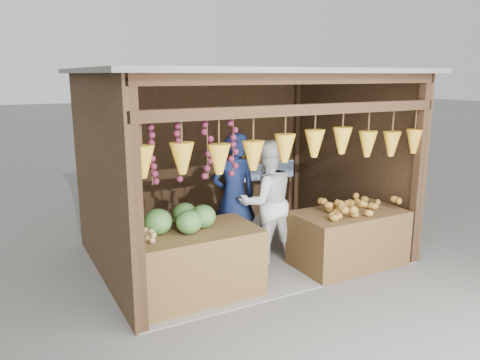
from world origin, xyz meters
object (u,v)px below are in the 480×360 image
man_standing (234,197)px  vendor_seated (118,209)px  counter_right (348,238)px  woman_standing (266,202)px  counter_left (193,264)px

man_standing → vendor_seated: size_ratio=1.62×
counter_right → woman_standing: (-0.94, 0.65, 0.48)m
counter_left → counter_right: (2.25, -0.12, -0.03)m
vendor_seated → man_standing: bearing=178.1°
man_standing → vendor_seated: (-1.53, 0.38, -0.06)m
woman_standing → man_standing: bearing=-35.5°
counter_right → woman_standing: 1.24m
counter_right → woman_standing: size_ratio=0.87×
counter_right → vendor_seated: vendor_seated is taller
counter_left → woman_standing: 1.48m
counter_right → vendor_seated: bearing=155.1°
counter_left → counter_right: counter_left is taller
counter_right → man_standing: size_ratio=0.83×
man_standing → woman_standing: man_standing is taller
woman_standing → counter_right: bearing=149.8°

